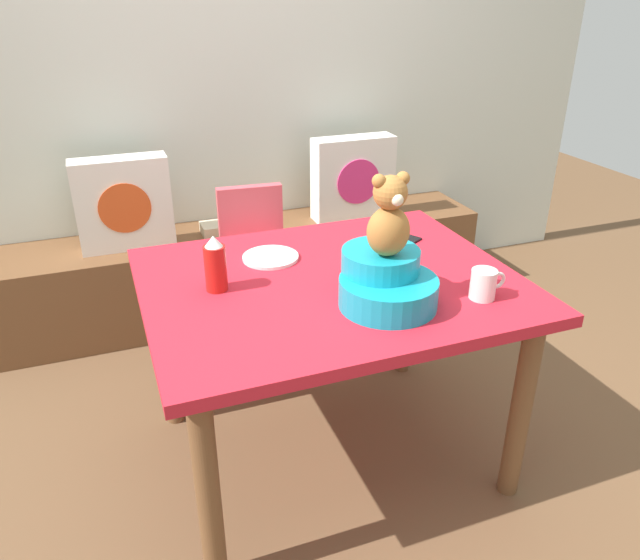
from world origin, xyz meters
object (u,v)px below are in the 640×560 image
teddy_bear (389,217)px  pillow_floral_right (353,178)px  book_stack (221,228)px  cell_phone (401,237)px  infant_seat_teal (386,282)px  coffee_mug (484,284)px  ketchup_bottle (215,265)px  dining_table (330,306)px  dinner_plate_near (271,257)px  pillow_floral_left (124,204)px  highchair (257,251)px

teddy_bear → pillow_floral_right: bearing=70.1°
book_stack → cell_phone: bearing=-63.4°
infant_seat_teal → coffee_mug: (0.30, -0.08, -0.02)m
infant_seat_teal → ketchup_bottle: bearing=149.8°
coffee_mug → dining_table: bearing=143.4°
dinner_plate_near → ketchup_bottle: bearing=-143.1°
dinner_plate_near → cell_phone: bearing=1.3°
teddy_bear → cell_phone: 0.61m
coffee_mug → cell_phone: bearing=90.7°
pillow_floral_left → ketchup_bottle: (0.21, -1.17, 0.15)m
dinner_plate_near → coffee_mug: bearing=-44.2°
highchair → dinner_plate_near: (-0.10, -0.58, 0.22)m
dining_table → dinner_plate_near: (-0.14, 0.23, 0.11)m
ketchup_bottle → teddy_bear: bearing=-30.3°
teddy_bear → cell_phone: (0.29, 0.45, -0.27)m
highchair → cell_phone: highchair is taller
pillow_floral_left → book_stack: (0.46, 0.02, -0.19)m
ketchup_bottle → cell_phone: 0.78m
pillow_floral_right → pillow_floral_left: bearing=180.0°
teddy_bear → infant_seat_teal: bearing=90.0°
highchair → cell_phone: bearing=-52.8°
dining_table → teddy_bear: 0.45m
cell_phone → teddy_bear: bearing=-151.8°
pillow_floral_left → dining_table: (0.58, -1.22, -0.04)m
dining_table → cell_phone: cell_phone is taller
infant_seat_teal → highchair: bearing=97.6°
pillow_floral_right → ketchup_bottle: 1.53m
highchair → ketchup_bottle: 0.87m
pillow_floral_left → dinner_plate_near: size_ratio=2.20×
pillow_floral_left → infant_seat_teal: 1.59m
infant_seat_teal → teddy_bear: teddy_bear is taller
dining_table → highchair: highchair is taller
infant_seat_teal → ketchup_bottle: (-0.46, 0.27, 0.02)m
pillow_floral_left → dinner_plate_near: (0.44, -1.00, 0.07)m
dining_table → dinner_plate_near: dinner_plate_near is taller
infant_seat_teal → dinner_plate_near: 0.50m
pillow_floral_left → dinner_plate_near: bearing=-66.4°
pillow_floral_left → highchair: bearing=-37.9°
cell_phone → ketchup_bottle: bearing=164.8°
dining_table → dinner_plate_near: size_ratio=6.12×
pillow_floral_left → ketchup_bottle: size_ratio=2.38×
pillow_floral_left → cell_phone: bearing=-45.6°
highchair → coffee_mug: coffee_mug is taller
teddy_bear → dinner_plate_near: (-0.23, 0.44, -0.27)m
pillow_floral_left → cell_phone: 1.38m
dining_table → teddy_bear: bearing=-66.2°
highchair → ketchup_bottle: size_ratio=4.27×
cell_phone → pillow_floral_right: bearing=48.2°
dining_table → highchair: bearing=93.0°
pillow_floral_left → highchair: size_ratio=0.56×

